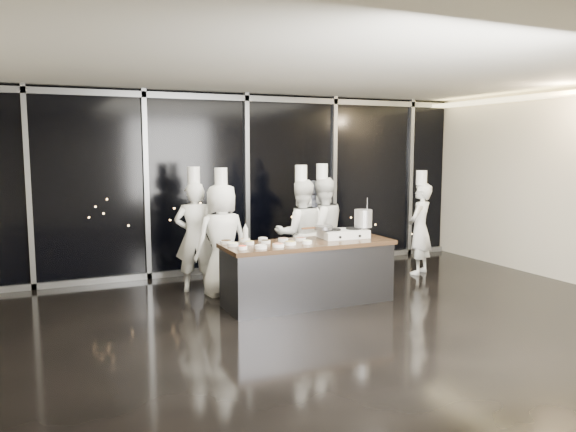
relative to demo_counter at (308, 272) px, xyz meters
name	(u,v)px	position (x,y,z in m)	size (l,w,h in m)	color
ground	(339,321)	(0.00, -0.90, -0.45)	(9.00, 9.00, 0.00)	black
room_shell	(353,147)	(0.18, -0.90, 1.79)	(9.02, 7.02, 3.21)	beige
window_wall	(246,183)	(0.00, 2.53, 1.14)	(8.90, 0.11, 3.20)	black
demo_counter	(308,272)	(0.00, 0.00, 0.00)	(2.46, 0.86, 0.90)	#39393E
stove	(343,233)	(0.64, 0.11, 0.51)	(0.71, 0.48, 0.14)	silver
frying_pan	(323,228)	(0.31, 0.14, 0.61)	(0.50, 0.30, 0.05)	slate
stock_pot	(363,218)	(0.97, 0.09, 0.72)	(0.27, 0.27, 0.27)	#B1B1B3
prep_bowls	(265,243)	(-0.64, 0.06, 0.47)	(1.22, 0.75, 0.05)	white
squeeze_bottle	(246,233)	(-0.82, 0.34, 0.57)	(0.07, 0.07, 0.26)	silver
chef_far_left	(195,236)	(-1.28, 1.36, 0.42)	(0.72, 0.57, 1.94)	white
chef_left	(222,239)	(-0.98, 0.96, 0.41)	(0.91, 0.66, 1.94)	white
chef_center	(301,233)	(0.32, 0.91, 0.42)	(0.96, 0.82, 1.96)	white
guest	(315,230)	(0.80, 1.36, 0.39)	(1.06, 0.66, 1.68)	#161F3C
chef_right	(322,229)	(0.81, 1.12, 0.43)	(0.91, 0.74, 1.97)	white
chef_side	(420,228)	(2.66, 0.91, 0.37)	(0.70, 0.64, 1.84)	white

